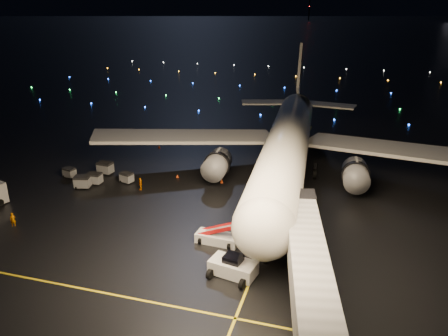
# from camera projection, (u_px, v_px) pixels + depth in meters

# --- Properties ---
(ground) EXTENTS (2000.00, 2000.00, 0.00)m
(ground) POSITION_uv_depth(u_px,v_px,m) (328.00, 41.00, 318.90)
(ground) COLOR black
(ground) RESTS_ON ground
(lane_centre) EXTENTS (0.25, 80.00, 0.02)m
(lane_centre) POSITION_uv_depth(u_px,v_px,m) (282.00, 200.00, 59.59)
(lane_centre) COLOR gold
(lane_centre) RESTS_ON ground
(lane_cross) EXTENTS (60.00, 0.25, 0.02)m
(lane_cross) POSITION_uv_depth(u_px,v_px,m) (63.00, 285.00, 41.58)
(lane_cross) COLOR gold
(lane_cross) RESTS_ON ground
(airliner) EXTENTS (66.90, 63.98, 17.82)m
(airliner) POSITION_uv_depth(u_px,v_px,m) (290.00, 117.00, 66.99)
(airliner) COLOR white
(airliner) RESTS_ON ground
(pushback_tug) EXTENTS (4.94, 3.22, 2.17)m
(pushback_tug) POSITION_uv_depth(u_px,v_px,m) (233.00, 265.00, 42.80)
(pushback_tug) COLOR silver
(pushback_tug) RESTS_ON ground
(belt_loader) EXTENTS (7.17, 2.38, 3.42)m
(belt_loader) POSITION_uv_depth(u_px,v_px,m) (217.00, 229.00, 48.40)
(belt_loader) COLOR silver
(belt_loader) RESTS_ON ground
(crew_a) EXTENTS (0.75, 0.70, 1.71)m
(crew_a) POSITION_uv_depth(u_px,v_px,m) (13.00, 220.00, 52.35)
(crew_a) COLOR orange
(crew_a) RESTS_ON ground
(crew_c) EXTENTS (0.87, 1.15, 1.82)m
(crew_c) POSITION_uv_depth(u_px,v_px,m) (140.00, 184.00, 62.70)
(crew_c) COLOR orange
(crew_c) RESTS_ON ground
(safety_cone_0) EXTENTS (0.63, 0.63, 0.56)m
(safety_cone_0) POSITION_uv_depth(u_px,v_px,m) (222.00, 181.00, 65.31)
(safety_cone_0) COLOR #FD4D13
(safety_cone_0) RESTS_ON ground
(safety_cone_1) EXTENTS (0.54, 0.54, 0.50)m
(safety_cone_1) POSITION_uv_depth(u_px,v_px,m) (253.00, 182.00, 65.13)
(safety_cone_1) COLOR #FD4D13
(safety_cone_1) RESTS_ON ground
(safety_cone_2) EXTENTS (0.43, 0.43, 0.49)m
(safety_cone_2) POSITION_uv_depth(u_px,v_px,m) (177.00, 176.00, 67.28)
(safety_cone_2) COLOR #FD4D13
(safety_cone_2) RESTS_ON ground
(safety_cone_3) EXTENTS (0.56, 0.56, 0.55)m
(safety_cone_3) POSITION_uv_depth(u_px,v_px,m) (159.00, 147.00, 81.09)
(safety_cone_3) COLOR #FD4D13
(safety_cone_3) RESTS_ON ground
(radio_mast) EXTENTS (1.80, 1.80, 64.00)m
(radio_mast) POSITION_uv_depth(u_px,v_px,m) (310.00, 0.00, 718.83)
(radio_mast) COLOR black
(radio_mast) RESTS_ON ground
(taxiway_lights) EXTENTS (164.00, 92.00, 0.36)m
(taxiway_lights) POSITION_uv_depth(u_px,v_px,m) (290.00, 85.00, 144.47)
(taxiway_lights) COLOR black
(taxiway_lights) RESTS_ON ground
(baggage_cart_0) EXTENTS (2.37, 1.77, 1.90)m
(baggage_cart_0) POSITION_uv_depth(u_px,v_px,m) (105.00, 168.00, 68.61)
(baggage_cart_0) COLOR gray
(baggage_cart_0) RESTS_ON ground
(baggage_cart_1) EXTENTS (2.13, 1.76, 1.57)m
(baggage_cart_1) POSITION_uv_depth(u_px,v_px,m) (127.00, 178.00, 65.25)
(baggage_cart_1) COLOR gray
(baggage_cart_1) RESTS_ON ground
(baggage_cart_2) EXTENTS (2.47, 2.00, 1.84)m
(baggage_cart_2) POSITION_uv_depth(u_px,v_px,m) (82.00, 182.00, 63.27)
(baggage_cart_2) COLOR gray
(baggage_cart_2) RESTS_ON ground
(baggage_cart_3) EXTENTS (2.01, 1.41, 1.70)m
(baggage_cart_3) POSITION_uv_depth(u_px,v_px,m) (95.00, 178.00, 64.73)
(baggage_cart_3) COLOR gray
(baggage_cart_3) RESTS_ON ground
(baggage_cart_4) EXTENTS (2.05, 1.66, 1.54)m
(baggage_cart_4) POSITION_uv_depth(u_px,v_px,m) (69.00, 173.00, 67.24)
(baggage_cart_4) COLOR gray
(baggage_cart_4) RESTS_ON ground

